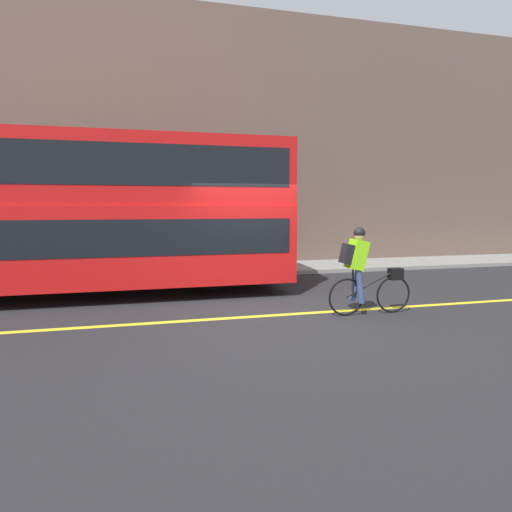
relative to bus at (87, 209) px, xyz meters
The scene contains 6 objects.
ground_plane 4.72m from the bus, 35.15° to the right, with size 80.00×80.00×0.00m, color #232326.
road_center_line 4.81m from the bus, 36.90° to the right, with size 50.00×0.14×0.01m, color yellow.
sidewalk_curb 4.79m from the bus, 36.88° to the left, with size 60.00×2.16×0.11m.
building_facade 5.67m from the bus, 47.75° to the left, with size 60.00×0.30×8.38m.
bus is the anchor object (origin of this frame).
cyclist_on_bike 6.10m from the bus, 29.55° to the right, with size 1.68×0.32×1.65m.
Camera 1 is at (-1.89, -7.14, 2.01)m, focal length 28.00 mm.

